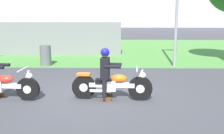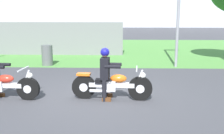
{
  "view_description": "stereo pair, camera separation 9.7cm",
  "coord_description": "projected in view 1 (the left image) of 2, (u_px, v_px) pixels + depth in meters",
  "views": [
    {
      "loc": [
        0.6,
        -7.18,
        2.3
      ],
      "look_at": [
        0.46,
        -0.06,
        0.85
      ],
      "focal_mm": 42.81,
      "sensor_mm": 36.0,
      "label": 1
    },
    {
      "loc": [
        0.7,
        -7.18,
        2.3
      ],
      "look_at": [
        0.46,
        -0.06,
        0.85
      ],
      "focal_mm": 42.81,
      "sensor_mm": 36.0,
      "label": 2
    }
  ],
  "objects": [
    {
      "name": "motorcycle_lead",
      "position": [
        112.0,
        85.0,
        7.16
      ],
      "size": [
        2.17,
        0.66,
        0.88
      ],
      "rotation": [
        0.0,
        0.0,
        -0.07
      ],
      "color": "black",
      "rests_on": "ground"
    },
    {
      "name": "rider_lead",
      "position": [
        106.0,
        70.0,
        7.09
      ],
      "size": [
        0.57,
        0.48,
        1.4
      ],
      "rotation": [
        0.0,
        0.0,
        -0.07
      ],
      "color": "black",
      "rests_on": "ground"
    },
    {
      "name": "ground",
      "position": [
        96.0,
        96.0,
        7.51
      ],
      "size": [
        120.0,
        120.0,
        0.0
      ],
      "primitive_type": "plane",
      "color": "#424247"
    },
    {
      "name": "fence_segment",
      "position": [
        57.0,
        39.0,
        14.59
      ],
      "size": [
        7.0,
        0.06,
        1.8
      ],
      "primitive_type": "cube",
      "color": "slate",
      "rests_on": "ground"
    },
    {
      "name": "grass_verge",
      "position": [
        108.0,
        49.0,
        17.2
      ],
      "size": [
        60.0,
        12.0,
        0.01
      ],
      "primitive_type": "cube",
      "color": "#549342",
      "rests_on": "ground"
    },
    {
      "name": "trash_can",
      "position": [
        46.0,
        55.0,
        11.75
      ],
      "size": [
        0.48,
        0.48,
        0.9
      ],
      "primitive_type": "cylinder",
      "color": "#595E5B",
      "rests_on": "ground"
    },
    {
      "name": "motorcycle_follow",
      "position": [
        0.0,
        86.0,
        7.15
      ],
      "size": [
        2.2,
        0.66,
        0.87
      ],
      "rotation": [
        0.0,
        0.0,
        -0.07
      ],
      "color": "black",
      "rests_on": "ground"
    }
  ]
}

